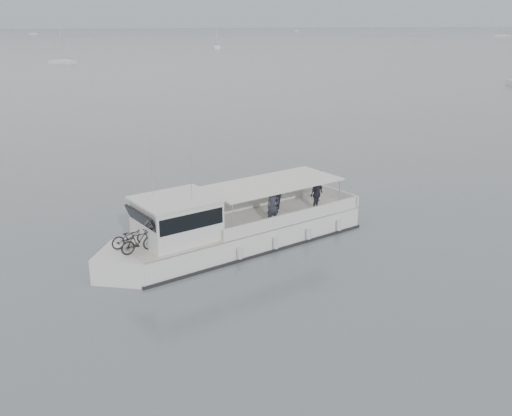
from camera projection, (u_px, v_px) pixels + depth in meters
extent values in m
plane|color=#4F595E|center=(177.00, 258.00, 23.14)|extent=(1400.00, 1400.00, 0.00)
cube|color=#939EA8|center=(125.00, 12.00, 537.27)|extent=(1400.00, 90.00, 28.00)
cube|color=silver|center=(245.00, 235.00, 24.44)|extent=(11.02, 6.96, 1.17)
cube|color=silver|center=(128.00, 266.00, 21.43)|extent=(2.67, 2.67, 1.17)
cube|color=beige|center=(245.00, 222.00, 24.25)|extent=(11.02, 6.96, 0.05)
cube|color=black|center=(245.00, 243.00, 24.55)|extent=(11.23, 7.14, 0.16)
cube|color=silver|center=(256.00, 202.00, 26.13)|extent=(6.61, 2.97, 0.54)
cube|color=silver|center=(295.00, 218.00, 24.01)|extent=(6.61, 2.97, 0.54)
cube|color=silver|center=(336.00, 195.00, 27.15)|extent=(1.24, 2.67, 0.54)
cube|color=silver|center=(177.00, 220.00, 22.19)|extent=(3.61, 3.37, 1.62)
cube|color=black|center=(144.00, 224.00, 21.37)|extent=(1.36, 2.26, 1.04)
cube|color=black|center=(176.00, 213.00, 22.10)|extent=(3.46, 3.34, 0.63)
cube|color=silver|center=(176.00, 199.00, 21.92)|extent=(3.84, 3.61, 0.09)
cube|color=silver|center=(272.00, 184.00, 24.58)|extent=(6.67, 4.92, 0.07)
cylinder|color=silver|center=(233.00, 221.00, 22.25)|extent=(0.07, 0.07, 1.48)
cylinder|color=silver|center=(200.00, 205.00, 24.18)|extent=(0.07, 0.07, 1.48)
cylinder|color=silver|center=(339.00, 195.00, 25.46)|extent=(0.07, 0.07, 1.48)
cylinder|color=silver|center=(303.00, 183.00, 27.39)|extent=(0.07, 0.07, 1.48)
cylinder|color=silver|center=(152.00, 167.00, 21.87)|extent=(0.04, 0.04, 2.33)
cylinder|color=silver|center=(191.00, 176.00, 21.32)|extent=(0.04, 0.04, 1.97)
cylinder|color=silver|center=(240.00, 253.00, 22.46)|extent=(0.28, 0.28, 0.45)
cylinder|color=silver|center=(276.00, 243.00, 23.46)|extent=(0.28, 0.28, 0.45)
cylinder|color=silver|center=(308.00, 234.00, 24.47)|extent=(0.28, 0.28, 0.45)
cylinder|color=silver|center=(339.00, 225.00, 25.47)|extent=(0.28, 0.28, 0.45)
imported|color=black|center=(131.00, 236.00, 21.59)|extent=(1.63, 1.11, 0.81)
imported|color=black|center=(139.00, 242.00, 21.03)|extent=(1.46, 0.94, 0.85)
imported|color=#292C37|center=(273.00, 207.00, 23.90)|extent=(0.61, 0.45, 1.51)
imported|color=#292C37|center=(276.00, 193.00, 25.70)|extent=(0.60, 0.76, 1.51)
imported|color=#292C37|center=(317.00, 194.00, 25.61)|extent=(0.92, 0.84, 1.51)
imported|color=#292C37|center=(318.00, 186.00, 26.80)|extent=(1.03, 1.12, 1.51)
cube|color=silver|center=(63.00, 62.00, 120.20)|extent=(6.03, 5.54, 0.75)
cube|color=silver|center=(63.00, 61.00, 120.10)|extent=(2.79, 2.74, 0.45)
cylinder|color=silver|center=(61.00, 44.00, 119.02)|extent=(0.08, 0.08, 6.84)
cube|color=silver|center=(217.00, 48.00, 178.36)|extent=(2.22, 5.71, 0.75)
cube|color=silver|center=(217.00, 46.00, 178.26)|extent=(1.71, 2.07, 0.45)
cylinder|color=silver|center=(217.00, 36.00, 177.29)|extent=(0.08, 0.08, 6.15)
cube|color=silver|center=(33.00, 34.00, 324.21)|extent=(4.94, 4.99, 0.75)
cube|color=silver|center=(33.00, 33.00, 324.11)|extent=(2.37, 2.37, 0.45)
cylinder|color=silver|center=(33.00, 28.00, 323.18)|extent=(0.08, 0.08, 5.86)
cube|color=silver|center=(502.00, 36.00, 292.36)|extent=(6.68, 7.02, 0.75)
cube|color=silver|center=(502.00, 35.00, 292.25)|extent=(3.25, 3.28, 0.45)
cylinder|color=silver|center=(504.00, 27.00, 290.98)|extent=(0.08, 0.08, 8.08)
cube|color=silver|center=(298.00, 31.00, 402.55)|extent=(4.96, 5.97, 0.75)
cube|color=silver|center=(298.00, 30.00, 402.45)|extent=(2.56, 2.66, 0.45)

